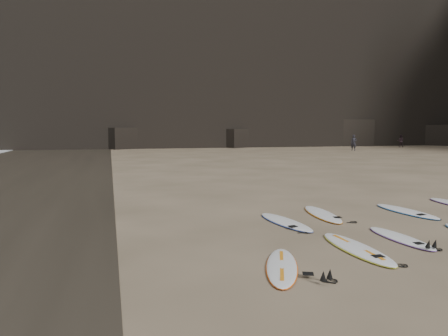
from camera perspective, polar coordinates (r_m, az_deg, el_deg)
The scene contains 9 objects.
ground at distance 11.19m, azimuth 25.54°, elevation -8.29°, with size 240.00×240.00×0.00m, color #897559.
surfboard_0 at distance 8.13m, azimuth 7.55°, elevation -12.58°, with size 0.54×2.27×0.08m, color white.
surfboard_1 at distance 9.59m, azimuth 16.93°, elevation -9.95°, with size 0.63×2.61×0.09m, color white.
surfboard_2 at distance 10.80m, azimuth 22.02°, elevation -8.42°, with size 0.53×2.22×0.08m, color white.
surfboard_5 at distance 11.75m, azimuth 8.02°, elevation -6.95°, with size 0.60×2.49×0.09m, color white.
surfboard_6 at distance 12.98m, azimuth 12.71°, elevation -5.85°, with size 0.61×2.55×0.09m, color white.
surfboard_7 at distance 14.18m, azimuth 22.70°, elevation -5.20°, with size 0.61×2.55×0.09m, color white.
person_a at distance 49.78m, azimuth 16.58°, elevation 3.19°, with size 0.63×0.41×1.73m, color black.
person_b at distance 59.88m, azimuth 22.07°, elevation 3.29°, with size 0.78×0.61×1.60m, color black.
Camera 1 is at (-7.10, -8.26, 2.54)m, focal length 35.00 mm.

